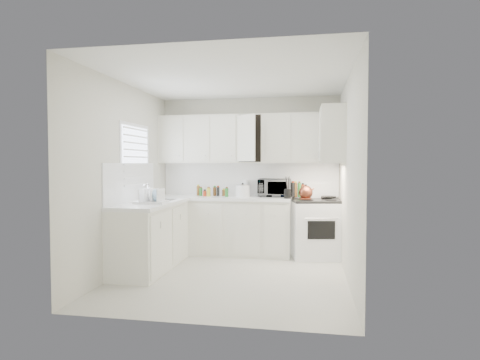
% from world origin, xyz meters
% --- Properties ---
extents(floor, '(3.20, 3.20, 0.00)m').
position_xyz_m(floor, '(0.00, 0.00, 0.00)').
color(floor, beige).
rests_on(floor, ground).
extents(ceiling, '(3.20, 3.20, 0.00)m').
position_xyz_m(ceiling, '(0.00, 0.00, 2.60)').
color(ceiling, white).
rests_on(ceiling, ground).
extents(wall_back, '(3.00, 0.00, 3.00)m').
position_xyz_m(wall_back, '(0.00, 1.60, 1.30)').
color(wall_back, silver).
rests_on(wall_back, ground).
extents(wall_front, '(3.00, 0.00, 3.00)m').
position_xyz_m(wall_front, '(0.00, -1.60, 1.30)').
color(wall_front, silver).
rests_on(wall_front, ground).
extents(wall_left, '(0.00, 3.20, 3.20)m').
position_xyz_m(wall_left, '(-1.50, 0.00, 1.30)').
color(wall_left, silver).
rests_on(wall_left, ground).
extents(wall_right, '(0.00, 3.20, 3.20)m').
position_xyz_m(wall_right, '(1.50, 0.00, 1.30)').
color(wall_right, silver).
rests_on(wall_right, ground).
extents(window_blinds, '(0.06, 0.96, 1.06)m').
position_xyz_m(window_blinds, '(-1.48, 0.35, 1.55)').
color(window_blinds, white).
rests_on(window_blinds, wall_left).
extents(lower_cabinets_back, '(2.22, 0.60, 0.90)m').
position_xyz_m(lower_cabinets_back, '(-0.39, 1.30, 0.45)').
color(lower_cabinets_back, silver).
rests_on(lower_cabinets_back, floor).
extents(lower_cabinets_left, '(0.60, 1.60, 0.90)m').
position_xyz_m(lower_cabinets_left, '(-1.20, 0.20, 0.45)').
color(lower_cabinets_left, silver).
rests_on(lower_cabinets_left, floor).
extents(countertop_back, '(2.24, 0.64, 0.05)m').
position_xyz_m(countertop_back, '(-0.39, 1.29, 0.93)').
color(countertop_back, silver).
rests_on(countertop_back, lower_cabinets_back).
extents(countertop_left, '(0.64, 1.62, 0.05)m').
position_xyz_m(countertop_left, '(-1.19, 0.20, 0.93)').
color(countertop_left, silver).
rests_on(countertop_left, lower_cabinets_left).
extents(backsplash_back, '(2.98, 0.02, 0.55)m').
position_xyz_m(backsplash_back, '(0.00, 1.59, 1.23)').
color(backsplash_back, white).
rests_on(backsplash_back, wall_back).
extents(backsplash_left, '(0.02, 1.60, 0.55)m').
position_xyz_m(backsplash_left, '(-1.49, 0.20, 1.23)').
color(backsplash_left, white).
rests_on(backsplash_left, wall_left).
extents(upper_cabinets_back, '(3.00, 0.33, 0.80)m').
position_xyz_m(upper_cabinets_back, '(0.00, 1.44, 1.50)').
color(upper_cabinets_back, silver).
rests_on(upper_cabinets_back, wall_back).
extents(upper_cabinets_right, '(0.33, 0.90, 0.80)m').
position_xyz_m(upper_cabinets_right, '(1.33, 0.82, 1.50)').
color(upper_cabinets_right, silver).
rests_on(upper_cabinets_right, wall_right).
extents(sink, '(0.42, 0.38, 0.30)m').
position_xyz_m(sink, '(-1.19, 0.55, 1.07)').
color(sink, gray).
rests_on(sink, countertop_left).
extents(stove, '(0.87, 0.76, 1.18)m').
position_xyz_m(stove, '(1.14, 1.28, 0.59)').
color(stove, white).
rests_on(stove, floor).
extents(tea_kettle, '(0.33, 0.31, 0.25)m').
position_xyz_m(tea_kettle, '(0.96, 1.12, 1.06)').
color(tea_kettle, maroon).
rests_on(tea_kettle, stove).
extents(frying_pan, '(0.38, 0.46, 0.04)m').
position_xyz_m(frying_pan, '(1.32, 1.44, 0.96)').
color(frying_pan, black).
rests_on(frying_pan, stove).
extents(microwave, '(0.53, 0.29, 0.36)m').
position_xyz_m(microwave, '(0.45, 1.42, 1.13)').
color(microwave, gray).
rests_on(microwave, countertop_back).
extents(rice_cooker, '(0.28, 0.28, 0.23)m').
position_xyz_m(rice_cooker, '(-0.06, 1.27, 1.06)').
color(rice_cooker, white).
rests_on(rice_cooker, countertop_back).
extents(paper_towel, '(0.12, 0.12, 0.27)m').
position_xyz_m(paper_towel, '(-0.04, 1.51, 1.08)').
color(paper_towel, white).
rests_on(paper_towel, countertop_back).
extents(utensil_crock, '(0.13, 0.13, 0.35)m').
position_xyz_m(utensil_crock, '(0.68, 1.08, 1.13)').
color(utensil_crock, black).
rests_on(utensil_crock, countertop_back).
extents(dish_rack, '(0.43, 0.32, 0.23)m').
position_xyz_m(dish_rack, '(-1.12, 0.03, 1.07)').
color(dish_rack, white).
rests_on(dish_rack, countertop_left).
extents(spice_left_0, '(0.06, 0.06, 0.13)m').
position_xyz_m(spice_left_0, '(-0.85, 1.42, 1.02)').
color(spice_left_0, brown).
rests_on(spice_left_0, countertop_back).
extents(spice_left_1, '(0.06, 0.06, 0.13)m').
position_xyz_m(spice_left_1, '(-0.78, 1.33, 1.02)').
color(spice_left_1, '#27772B').
rests_on(spice_left_1, countertop_back).
extents(spice_left_2, '(0.06, 0.06, 0.13)m').
position_xyz_m(spice_left_2, '(-0.70, 1.42, 1.02)').
color(spice_left_2, '#A33015').
rests_on(spice_left_2, countertop_back).
extents(spice_left_3, '(0.06, 0.06, 0.13)m').
position_xyz_m(spice_left_3, '(-0.62, 1.33, 1.02)').
color(spice_left_3, gold).
rests_on(spice_left_3, countertop_back).
extents(spice_left_4, '(0.06, 0.06, 0.13)m').
position_xyz_m(spice_left_4, '(-0.55, 1.42, 1.02)').
color(spice_left_4, brown).
rests_on(spice_left_4, countertop_back).
extents(spice_left_5, '(0.06, 0.06, 0.13)m').
position_xyz_m(spice_left_5, '(-0.47, 1.33, 1.02)').
color(spice_left_5, black).
rests_on(spice_left_5, countertop_back).
extents(spice_left_6, '(0.06, 0.06, 0.13)m').
position_xyz_m(spice_left_6, '(-0.40, 1.42, 1.02)').
color(spice_left_6, brown).
rests_on(spice_left_6, countertop_back).
extents(spice_left_7, '(0.06, 0.06, 0.13)m').
position_xyz_m(spice_left_7, '(-0.32, 1.33, 1.02)').
color(spice_left_7, '#27772B').
rests_on(spice_left_7, countertop_back).
extents(sauce_right_0, '(0.06, 0.06, 0.19)m').
position_xyz_m(sauce_right_0, '(0.58, 1.46, 1.05)').
color(sauce_right_0, '#A33015').
rests_on(sauce_right_0, countertop_back).
extents(sauce_right_1, '(0.06, 0.06, 0.19)m').
position_xyz_m(sauce_right_1, '(0.64, 1.40, 1.05)').
color(sauce_right_1, gold).
rests_on(sauce_right_1, countertop_back).
extents(sauce_right_2, '(0.06, 0.06, 0.19)m').
position_xyz_m(sauce_right_2, '(0.69, 1.46, 1.05)').
color(sauce_right_2, brown).
rests_on(sauce_right_2, countertop_back).
extents(sauce_right_3, '(0.06, 0.06, 0.19)m').
position_xyz_m(sauce_right_3, '(0.74, 1.40, 1.05)').
color(sauce_right_3, black).
rests_on(sauce_right_3, countertop_back).
extents(sauce_right_4, '(0.06, 0.06, 0.19)m').
position_xyz_m(sauce_right_4, '(0.80, 1.46, 1.05)').
color(sauce_right_4, brown).
rests_on(sauce_right_4, countertop_back).
extents(sauce_right_5, '(0.06, 0.06, 0.19)m').
position_xyz_m(sauce_right_5, '(0.85, 1.40, 1.05)').
color(sauce_right_5, '#27772B').
rests_on(sauce_right_5, countertop_back).
extents(sauce_right_6, '(0.06, 0.06, 0.19)m').
position_xyz_m(sauce_right_6, '(0.91, 1.46, 1.05)').
color(sauce_right_6, '#A33015').
rests_on(sauce_right_6, countertop_back).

